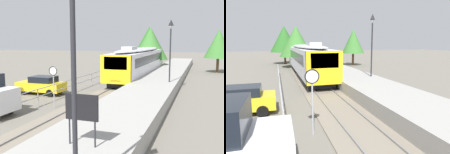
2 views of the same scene
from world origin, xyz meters
TOP-DOWN VIEW (x-y plane):
  - ground_plane at (-3.00, 22.00)m, footprint 160.00×160.00m
  - track_rails at (0.00, 22.00)m, footprint 3.20×60.00m
  - commuter_train at (0.00, 27.76)m, footprint 2.82×18.32m
  - station_platform at (3.25, 22.00)m, footprint 3.90×60.00m
  - platform_lamp_near_end at (4.51, 2.40)m, footprint 0.34×0.34m
  - platform_lamp_mid_platform at (4.51, 20.13)m, footprint 0.34×0.34m
  - platform_notice_board at (3.43, 4.98)m, footprint 1.20×0.08m
  - speed_limit_sign at (-2.12, 12.10)m, footprint 0.61×0.10m
  - carpark_fence at (-3.30, 12.00)m, footprint 0.06×36.06m
  - parked_hatchback_yellow at (-5.54, 15.73)m, footprint 4.02×1.80m
  - tree_behind_carpark at (9.14, 36.47)m, footprint 3.78×3.78m
  - tree_behind_station_far at (-1.85, 42.54)m, footprint 5.06×5.06m
  - tree_distant_left at (-0.35, 36.31)m, footprint 5.19×5.19m

SIDE VIEW (x-z plane):
  - ground_plane at x=-3.00m, z-range 0.00..0.00m
  - track_rails at x=0.00m, z-range -0.04..0.10m
  - station_platform at x=3.25m, z-range 0.00..0.90m
  - parked_hatchback_yellow at x=-5.54m, z-range 0.03..1.56m
  - carpark_fence at x=-3.30m, z-range 0.28..1.53m
  - speed_limit_sign at x=-2.12m, z-range 0.72..3.53m
  - commuter_train at x=0.00m, z-range 0.27..4.01m
  - platform_notice_board at x=3.43m, z-range 1.29..3.09m
  - tree_behind_carpark at x=9.14m, z-range 1.03..7.09m
  - tree_distant_left at x=-0.35m, z-range 0.85..7.29m
  - tree_behind_station_far at x=-1.85m, z-range 1.07..7.91m
  - platform_lamp_near_end at x=4.51m, z-range 1.95..7.30m
  - platform_lamp_mid_platform at x=4.51m, z-range 1.95..7.30m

